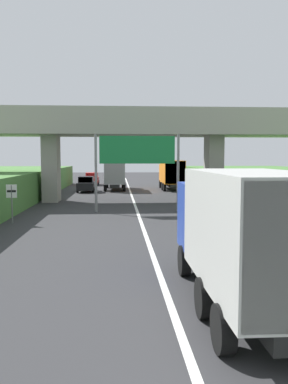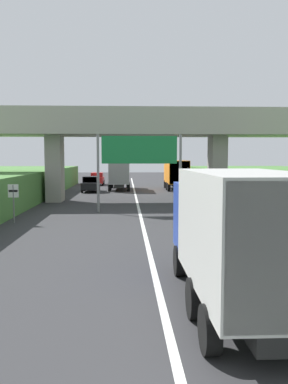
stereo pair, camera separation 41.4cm
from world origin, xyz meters
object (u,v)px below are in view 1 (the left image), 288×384
truck_blue (243,231)px  construction_barrel_3 (266,219)px  construction_barrel_5 (222,201)px  car_red (92,179)px  construction_barrel_4 (240,208)px  overhead_highway_sign (137,155)px  truck_orange (171,173)px  speed_limit_sign (12,198)px  car_black (86,184)px  truck_silver (115,173)px

truck_blue → construction_barrel_3: bearing=66.4°
truck_blue → construction_barrel_5: bearing=76.4°
car_red → construction_barrel_4: (11.61, -29.65, -0.40)m
overhead_highway_sign → construction_barrel_3: (6.71, -6.57, -3.49)m
truck_orange → car_red: size_ratio=1.78×
overhead_highway_sign → truck_orange: size_ratio=0.81×
speed_limit_sign → car_black: size_ratio=0.54×
truck_silver → car_black: (-3.13, -2.81, -1.08)m
speed_limit_sign → car_red: 32.10m
truck_orange → truck_blue: size_ratio=1.00×
truck_blue → construction_barrel_3: size_ratio=8.11×
overhead_highway_sign → car_red: 28.16m
car_black → construction_barrel_5: car_black is taller
truck_blue → construction_barrel_3: (4.96, 11.37, -1.47)m
car_black → construction_barrel_5: (11.50, -14.10, -0.40)m
truck_silver → construction_barrel_3: (8.43, -25.85, -1.47)m
overhead_highway_sign → construction_barrel_4: bearing=-17.5°
truck_blue → car_red: 45.99m
truck_blue → speed_limit_sign: bearing=124.1°
overhead_highway_sign → speed_limit_sign: overhead_highway_sign is taller
car_black → truck_blue: bearing=-79.1°
overhead_highway_sign → car_black: 17.44m
overhead_highway_sign → car_red: overhead_highway_sign is taller
speed_limit_sign → truck_orange: size_ratio=0.31×
truck_blue → construction_barrel_4: size_ratio=8.11×
overhead_highway_sign → speed_limit_sign: 8.98m
overhead_highway_sign → car_red: size_ratio=1.43×
overhead_highway_sign → truck_blue: 18.14m
truck_blue → car_black: (-6.61, 34.40, -1.08)m
car_red → car_black: size_ratio=1.00×
car_black → truck_orange: bearing=14.5°
overhead_highway_sign → speed_limit_sign: size_ratio=2.64×
truck_blue → truck_silver: bearing=95.3°
speed_limit_sign → construction_barrel_5: size_ratio=2.48×
car_black → truck_silver: bearing=41.9°
overhead_highway_sign → construction_barrel_5: overhead_highway_sign is taller
truck_orange → car_black: size_ratio=1.78×
construction_barrel_4 → construction_barrel_5: size_ratio=1.00×
truck_blue → car_black: size_ratio=1.78×
truck_blue → car_red: (-6.70, 45.49, -1.08)m
construction_barrel_3 → construction_barrel_5: bearing=90.4°
car_black → construction_barrel_3: 25.78m
car_red → truck_silver: bearing=-68.7°
truck_orange → car_black: 10.15m
truck_silver → truck_blue: size_ratio=1.00×
speed_limit_sign → overhead_highway_sign: bearing=31.0°
truck_blue → car_black: 35.05m
construction_barrel_3 → truck_silver: bearing=108.1°
overhead_highway_sign → car_red: (-4.95, 27.55, -3.10)m
car_red → truck_orange: bearing=-40.9°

